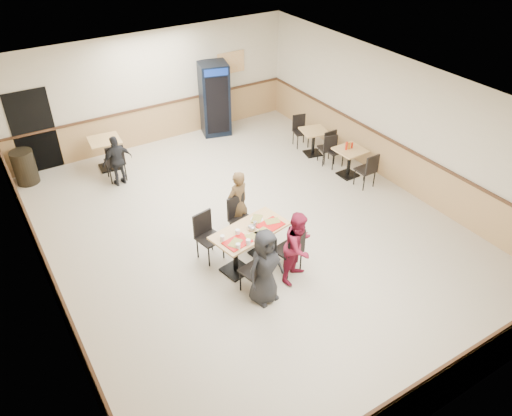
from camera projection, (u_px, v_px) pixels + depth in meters
ground at (250, 231)px, 10.54m from camera, size 10.00×10.00×0.00m
room_shell at (258, 140)px, 12.77m from camera, size 10.00×10.00×10.00m
main_table at (250, 241)px, 9.42m from camera, size 1.59×1.01×0.79m
main_chairs at (248, 243)px, 9.40m from camera, size 1.61×1.95×1.00m
diner_woman_left at (265, 267)px, 8.49m from camera, size 0.79×0.58×1.47m
diner_woman_right at (299, 247)px, 8.97m from camera, size 0.86×0.78×1.44m
diner_man_opposite at (238, 203)px, 10.11m from camera, size 0.60×0.46×1.45m
lone_diner at (118, 161)px, 11.76m from camera, size 0.77×0.39×1.26m
tabletop_clutter at (252, 232)px, 9.17m from camera, size 1.31×0.80×0.12m
side_table_near at (350, 158)px, 12.18m from camera, size 0.69×0.69×0.72m
side_table_near_chair_south at (365, 169)px, 11.79m from camera, size 0.43×0.43×0.91m
side_table_near_chair_north at (334, 150)px, 12.59m from camera, size 0.43×0.43×0.91m
side_table_far at (314, 138)px, 13.10m from camera, size 0.78×0.78×0.69m
side_table_far_chair_south at (327, 147)px, 12.73m from camera, size 0.49×0.49×0.88m
side_table_far_chair_north at (301, 131)px, 13.50m from camera, size 0.49×0.49×0.88m
condiment_caddy at (349, 146)px, 12.01m from camera, size 0.23×0.06×0.20m
back_table at (106, 149)px, 12.45m from camera, size 0.81×0.81×0.80m
back_table_chair_lone at (115, 161)px, 12.02m from camera, size 0.51×0.51×1.01m
pepsi_cooler at (214, 99)px, 13.89m from camera, size 0.93×0.93×2.02m
trash_bin at (25, 167)px, 11.94m from camera, size 0.53×0.53×0.84m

